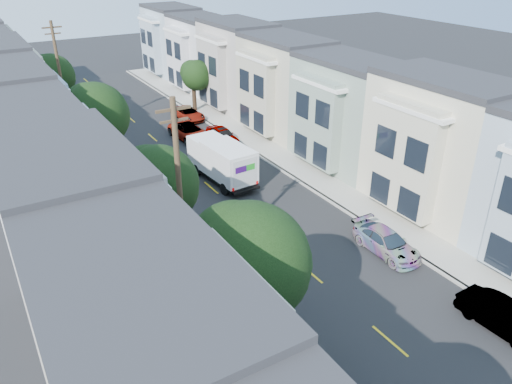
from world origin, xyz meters
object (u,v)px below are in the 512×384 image
Objects in this scene: tree_far_r at (196,76)px; fedex_truck at (222,160)px; parked_left_b at (310,384)px; parked_right_d at (188,114)px; parked_left_c at (218,280)px; tree_e at (51,77)px; parked_right_a at (503,318)px; parked_left_d at (136,185)px; parked_right_b at (386,242)px; parked_right_c at (223,135)px; tree_d at (94,116)px; utility_pole_near at (180,202)px; tree_c at (157,186)px; utility_pole_far at (61,81)px; lead_sedan at (189,132)px; tree_b at (247,264)px.

fedex_truck is (-5.61, -16.48, -2.01)m from tree_far_r.
parked_left_b is 0.90× the size of parked_right_d.
tree_e is at bearing 95.54° from parked_left_c.
fedex_truck reaches higher than parked_left_b.
parked_right_a reaches higher than parked_right_d.
fedex_truck reaches higher than parked_left_d.
parked_right_b is 1.02× the size of parked_right_c.
tree_e is 1.49× the size of parked_left_d.
tree_d is at bearing 98.04° from parked_left_c.
utility_pole_near reaches higher than parked_right_d.
tree_c reaches higher than tree_e.
tree_far_r is at bearing 72.84° from parked_left_b.
utility_pole_near is at bearing -90.00° from utility_pole_far.
parked_left_c is at bearing -70.69° from tree_c.
lead_sedan is (-4.13, -7.26, -3.00)m from tree_far_r.
lead_sedan is (9.06, 4.69, -4.32)m from tree_d.
tree_c is 1.37× the size of lead_sedan.
parked_right_d is (11.20, 9.82, -4.39)m from tree_d.
parked_right_a is (3.61, -20.72, -0.99)m from fedex_truck.
parked_right_a is at bearing -66.08° from tree_d.
utility_pole_near is 2.30× the size of parked_right_b.
tree_c is 22.78m from utility_pole_far.
parked_left_b is at bearing -83.23° from tree_c.
utility_pole_near reaches higher than tree_b.
tree_e is 1.54× the size of parked_right_c.
tree_e is 14.96m from lead_sedan.
utility_pole_far is at bearing 104.79° from parked_right_a.
tree_c is 0.68× the size of utility_pole_near.
tree_d is at bearing 145.14° from fedex_truck.
parked_left_d is (-7.66, -8.07, 0.05)m from lead_sedan.
tree_e reaches higher than parked_right_b.
tree_far_r reaches higher than parked_right_b.
utility_pole_near reaches higher than tree_c.
fedex_truck is at bearing 65.79° from tree_b.
parked_left_d is (1.40, 11.84, -4.42)m from utility_pole_near.
tree_d reaches higher than parked_left_c.
tree_e is 1.58× the size of parked_right_a.
tree_far_r is (13.20, 11.95, -1.32)m from tree_d.
parked_left_b is at bearing -86.63° from tree_d.
tree_e reaches higher than parked_right_a.
tree_d is 1.49× the size of lead_sedan.
parked_left_c is (-6.19, -11.46, -1.05)m from fedex_truck.
parked_right_c is at bearing -50.57° from tree_e.
tree_b is 6.19m from utility_pole_near.
parked_right_d is at bearing 70.26° from tree_b.
lead_sedan reaches higher than parked_left_c.
parked_right_a is at bearing -7.36° from parked_left_b.
utility_pole_near is 15.69m from parked_right_a.
parked_left_c is 13.48m from parked_right_a.
parked_right_d is at bearing -133.12° from tree_far_r.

